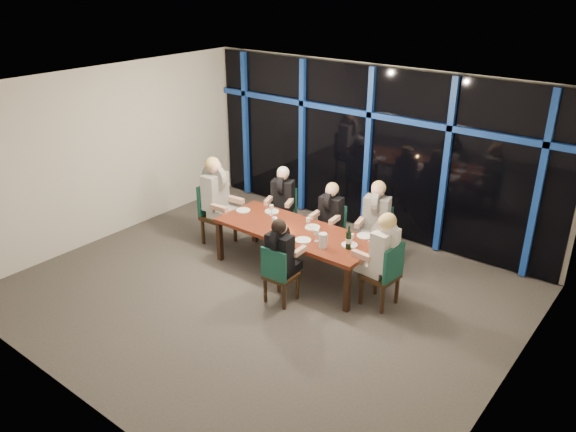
# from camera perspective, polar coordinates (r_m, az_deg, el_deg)

# --- Properties ---
(room) EXTENTS (7.04, 7.00, 3.02)m
(room) POSITION_cam_1_polar(r_m,az_deg,el_deg) (7.63, -2.79, 5.26)
(room) COLOR #4F4945
(room) RESTS_ON ground
(window_wall) EXTENTS (6.86, 0.43, 2.94)m
(window_wall) POSITION_cam_1_polar(r_m,az_deg,el_deg) (10.07, 8.33, 6.83)
(window_wall) COLOR black
(window_wall) RESTS_ON ground
(dining_table) EXTENTS (2.60, 1.00, 0.75)m
(dining_table) POSITION_cam_1_polar(r_m,az_deg,el_deg) (8.72, 0.81, -1.79)
(dining_table) COLOR maroon
(dining_table) RESTS_ON ground
(chair_far_left) EXTENTS (0.55, 0.55, 0.91)m
(chair_far_left) POSITION_cam_1_polar(r_m,az_deg,el_deg) (9.97, -0.44, 0.56)
(chair_far_left) COLOR #321F10
(chair_far_left) RESTS_ON ground
(chair_far_mid) EXTENTS (0.45, 0.45, 0.89)m
(chair_far_mid) POSITION_cam_1_polar(r_m,az_deg,el_deg) (9.37, 4.47, -1.20)
(chair_far_mid) COLOR #321F10
(chair_far_mid) RESTS_ON ground
(chair_far_right) EXTENTS (0.55, 0.55, 0.98)m
(chair_far_right) POSITION_cam_1_polar(r_m,az_deg,el_deg) (9.20, 8.94, -1.60)
(chair_far_right) COLOR #321F10
(chair_far_right) RESTS_ON ground
(chair_end_left) EXTENTS (0.53, 0.53, 1.07)m
(chair_end_left) POSITION_cam_1_polar(r_m,az_deg,el_deg) (9.85, -7.54, 0.57)
(chair_end_left) COLOR #321F10
(chair_end_left) RESTS_ON ground
(chair_end_right) EXTENTS (0.49, 0.49, 0.98)m
(chair_end_right) POSITION_cam_1_polar(r_m,az_deg,el_deg) (8.03, 9.90, -5.65)
(chair_end_right) COLOR #321F10
(chair_end_right) RESTS_ON ground
(chair_near_mid) EXTENTS (0.44, 0.44, 0.90)m
(chair_near_mid) POSITION_cam_1_polar(r_m,az_deg,el_deg) (8.00, -1.02, -5.77)
(chair_near_mid) COLOR #321F10
(chair_near_mid) RESTS_ON ground
(diner_far_left) EXTENTS (0.56, 0.63, 0.89)m
(diner_far_left) POSITION_cam_1_polar(r_m,az_deg,el_deg) (9.77, -0.58, 2.35)
(diner_far_left) COLOR black
(diner_far_left) RESTS_ON ground
(diner_far_mid) EXTENTS (0.46, 0.57, 0.87)m
(diner_far_mid) POSITION_cam_1_polar(r_m,az_deg,el_deg) (9.17, 4.31, 0.64)
(diner_far_mid) COLOR black
(diner_far_mid) RESTS_ON ground
(diner_far_right) EXTENTS (0.55, 0.65, 0.95)m
(diner_far_right) POSITION_cam_1_polar(r_m,az_deg,el_deg) (8.97, 8.95, 0.43)
(diner_far_right) COLOR black
(diner_far_right) RESTS_ON ground
(diner_end_left) EXTENTS (0.68, 0.55, 1.04)m
(diner_end_left) POSITION_cam_1_polar(r_m,az_deg,el_deg) (9.63, -7.26, 2.76)
(diner_end_left) COLOR black
(diner_end_left) RESTS_ON ground
(diner_end_right) EXTENTS (0.63, 0.51, 0.96)m
(diner_end_right) POSITION_cam_1_polar(r_m,az_deg,el_deg) (7.89, 9.59, -2.98)
(diner_end_right) COLOR silver
(diner_end_right) RESTS_ON ground
(diner_near_mid) EXTENTS (0.46, 0.57, 0.88)m
(diner_near_mid) POSITION_cam_1_polar(r_m,az_deg,el_deg) (7.88, -0.71, -3.27)
(diner_near_mid) COLOR black
(diner_near_mid) RESTS_ON ground
(plate_far_left) EXTENTS (0.24, 0.24, 0.01)m
(plate_far_left) POSITION_cam_1_polar(r_m,az_deg,el_deg) (9.32, -1.65, 0.46)
(plate_far_left) COLOR white
(plate_far_left) RESTS_ON dining_table
(plate_far_mid) EXTENTS (0.24, 0.24, 0.01)m
(plate_far_mid) POSITION_cam_1_polar(r_m,az_deg,el_deg) (8.76, 2.51, -1.15)
(plate_far_mid) COLOR white
(plate_far_mid) RESTS_ON dining_table
(plate_far_right) EXTENTS (0.24, 0.24, 0.01)m
(plate_far_right) POSITION_cam_1_polar(r_m,az_deg,el_deg) (8.55, 7.81, -2.01)
(plate_far_right) COLOR white
(plate_far_right) RESTS_ON dining_table
(plate_end_left) EXTENTS (0.24, 0.24, 0.01)m
(plate_end_left) POSITION_cam_1_polar(r_m,az_deg,el_deg) (9.39, -4.58, 0.58)
(plate_end_left) COLOR white
(plate_end_left) RESTS_ON dining_table
(plate_end_right) EXTENTS (0.24, 0.24, 0.01)m
(plate_end_right) POSITION_cam_1_polar(r_m,az_deg,el_deg) (8.25, 6.27, -2.93)
(plate_end_right) COLOR white
(plate_end_right) RESTS_ON dining_table
(plate_near_mid) EXTENTS (0.24, 0.24, 0.01)m
(plate_near_mid) POSITION_cam_1_polar(r_m,az_deg,el_deg) (8.34, 1.55, -2.46)
(plate_near_mid) COLOR white
(plate_near_mid) RESTS_ON dining_table
(wine_bottle) EXTENTS (0.08, 0.08, 0.36)m
(wine_bottle) POSITION_cam_1_polar(r_m,az_deg,el_deg) (8.09, 6.17, -2.45)
(wine_bottle) COLOR black
(wine_bottle) RESTS_ON dining_table
(water_pitcher) EXTENTS (0.14, 0.12, 0.22)m
(water_pitcher) POSITION_cam_1_polar(r_m,az_deg,el_deg) (8.11, 3.57, -2.50)
(water_pitcher) COLOR silver
(water_pitcher) RESTS_ON dining_table
(tea_light) EXTENTS (0.05, 0.05, 0.03)m
(tea_light) POSITION_cam_1_polar(r_m,az_deg,el_deg) (8.64, -0.37, -1.45)
(tea_light) COLOR #F8984A
(tea_light) RESTS_ON dining_table
(wine_glass_a) EXTENTS (0.08, 0.08, 0.19)m
(wine_glass_a) POSITION_cam_1_polar(r_m,az_deg,el_deg) (8.66, -1.38, -0.46)
(wine_glass_a) COLOR silver
(wine_glass_a) RESTS_ON dining_table
(wine_glass_b) EXTENTS (0.07, 0.07, 0.17)m
(wine_glass_b) POSITION_cam_1_polar(r_m,az_deg,el_deg) (8.70, 2.07, -0.45)
(wine_glass_b) COLOR silver
(wine_glass_b) RESTS_ON dining_table
(wine_glass_c) EXTENTS (0.07, 0.07, 0.19)m
(wine_glass_c) POSITION_cam_1_polar(r_m,az_deg,el_deg) (8.28, 2.92, -1.72)
(wine_glass_c) COLOR silver
(wine_glass_c) RESTS_ON dining_table
(wine_glass_d) EXTENTS (0.07, 0.07, 0.18)m
(wine_glass_d) POSITION_cam_1_polar(r_m,az_deg,el_deg) (9.15, -1.70, 0.84)
(wine_glass_d) COLOR silver
(wine_glass_d) RESTS_ON dining_table
(wine_glass_e) EXTENTS (0.06, 0.06, 0.16)m
(wine_glass_e) POSITION_cam_1_polar(r_m,az_deg,el_deg) (8.24, 6.50, -2.11)
(wine_glass_e) COLOR silver
(wine_glass_e) RESTS_ON dining_table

